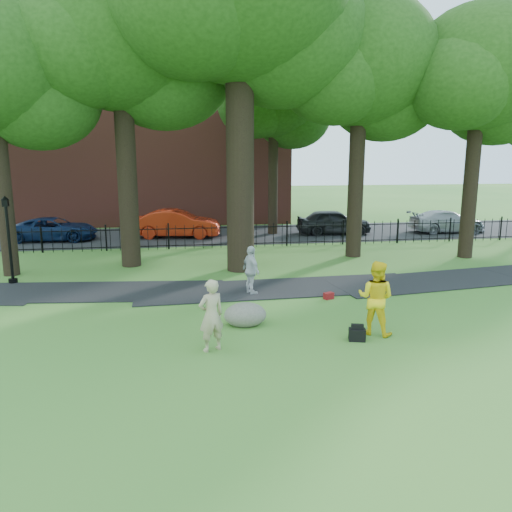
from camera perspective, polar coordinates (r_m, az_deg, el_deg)
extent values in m
plane|color=#357127|center=(13.80, 1.80, -8.17)|extent=(120.00, 120.00, 0.00)
cube|color=black|center=(17.63, 2.71, -3.75)|extent=(36.07, 3.85, 0.03)
cube|color=black|center=(29.24, -3.88, 2.41)|extent=(80.00, 7.00, 0.02)
cube|color=black|center=(25.15, -3.14, 3.26)|extent=(44.00, 0.04, 0.04)
cube|color=black|center=(25.28, -3.12, 1.38)|extent=(44.00, 0.04, 0.04)
cube|color=brown|center=(36.82, -11.49, 13.47)|extent=(18.00, 8.00, 12.00)
cylinder|color=black|center=(19.92, -1.84, 13.29)|extent=(1.10, 1.10, 10.50)
ellipsoid|color=#1D3E11|center=(21.75, 3.13, 23.90)|extent=(6.72, 6.72, 5.71)
ellipsoid|color=#1D3E11|center=(19.65, -7.08, 26.98)|extent=(6.30, 6.30, 5.36)
cylinder|color=black|center=(21.34, -27.03, 8.17)|extent=(0.60, 0.60, 7.70)
ellipsoid|color=#1D3E11|center=(21.77, -23.63, 16.36)|extent=(4.80, 4.80, 4.08)
cylinder|color=black|center=(21.37, -14.62, 10.93)|extent=(0.80, 0.80, 9.10)
ellipsoid|color=#1D3E11|center=(21.88, -15.32, 23.62)|extent=(7.20, 7.20, 6.12)
ellipsoid|color=#1D3E11|center=(22.43, -10.48, 20.13)|extent=(5.76, 5.76, 4.90)
ellipsoid|color=#1D3E11|center=(21.21, -19.59, 21.61)|extent=(5.40, 5.40, 4.59)
cylinder|color=black|center=(23.15, 11.43, 10.24)|extent=(0.70, 0.70, 8.40)
ellipsoid|color=#1D3E11|center=(23.48, 11.89, 21.12)|extent=(6.60, 6.60, 5.61)
ellipsoid|color=#1D3E11|center=(24.61, 14.47, 17.74)|extent=(5.28, 5.28, 4.49)
ellipsoid|color=#1D3E11|center=(22.34, 9.06, 19.85)|extent=(4.95, 4.95, 4.21)
cylinder|color=black|center=(24.44, 23.46, 9.17)|extent=(0.64, 0.64, 8.05)
ellipsoid|color=#1D3E11|center=(24.70, 24.30, 19.05)|extent=(6.20, 6.20, 5.27)
ellipsoid|color=#1D3E11|center=(25.95, 25.82, 15.95)|extent=(4.96, 4.96, 4.22)
ellipsoid|color=#1D3E11|center=(23.45, 22.33, 17.95)|extent=(4.65, 4.65, 3.95)
imported|color=tan|center=(12.02, -5.14, -6.77)|extent=(0.76, 0.64, 1.78)
imported|color=yellow|center=(13.42, 13.52, -4.67)|extent=(1.21, 1.17, 1.96)
imported|color=silver|center=(16.73, -0.57, -1.65)|extent=(0.73, 1.05, 1.66)
ellipsoid|color=slate|center=(13.90, -1.24, -6.51)|extent=(1.43, 1.27, 0.69)
cylinder|color=black|center=(20.10, -26.34, 1.08)|extent=(0.11, 0.11, 2.83)
cylinder|color=black|center=(20.36, -26.00, -2.59)|extent=(0.32, 0.32, 0.18)
cube|color=black|center=(19.91, -26.74, 5.45)|extent=(0.20, 0.20, 0.26)
cone|color=black|center=(19.90, -26.78, 5.96)|extent=(0.28, 0.28, 0.14)
cube|color=black|center=(13.09, 11.47, -8.81)|extent=(0.47, 0.36, 0.31)
cube|color=maroon|center=(16.53, 8.31, -4.53)|extent=(0.37, 0.31, 0.22)
imported|color=#AC230D|center=(28.53, -9.04, 3.67)|extent=(5.00, 2.36, 1.58)
imported|color=#0D1F45|center=(29.32, -22.09, 2.86)|extent=(4.70, 2.42, 1.27)
imported|color=black|center=(29.76, 8.87, 3.89)|extent=(4.38, 1.92, 1.47)
imported|color=#9EA0A7|center=(32.21, 20.97, 3.70)|extent=(4.59, 1.95, 1.32)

